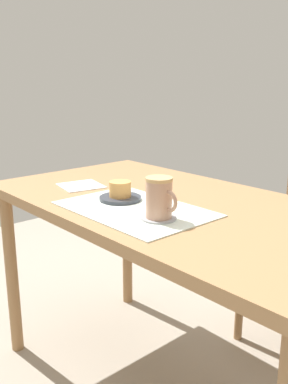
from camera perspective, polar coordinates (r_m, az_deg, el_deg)
The scene contains 7 objects.
dining_table at distance 1.46m, azimuth 3.86°, elevation -4.28°, with size 1.36×0.73×0.74m.
placemat at distance 1.34m, azimuth -1.28°, elevation -2.27°, with size 0.48×0.32×0.00m, color silver.
pastry_plate at distance 1.43m, azimuth -3.18°, elevation -0.83°, with size 0.14×0.14×0.01m, color #333842.
pastry at distance 1.43m, azimuth -3.20°, elevation 0.40°, with size 0.07×0.07×0.05m, color tan.
coffee_coaster at distance 1.24m, azimuth 1.97°, elevation -3.49°, with size 0.10×0.10×0.01m, color #99999E.
coffee_mug at distance 1.22m, azimuth 2.08°, elevation -0.76°, with size 0.11×0.08×0.12m.
paper_napkin at distance 1.65m, azimuth -8.39°, elevation 0.83°, with size 0.15×0.15×0.00m, color white.
Camera 1 is at (0.96, -0.99, 1.14)m, focal length 40.00 mm.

